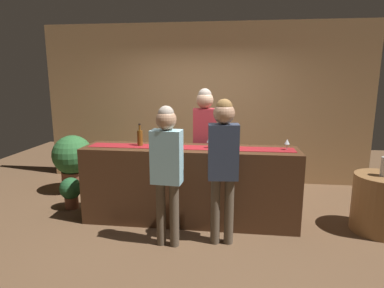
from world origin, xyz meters
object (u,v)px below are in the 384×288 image
at_px(wine_glass_mid_counter, 166,141).
at_px(wine_bottle_amber, 140,138).
at_px(round_side_table, 381,204).
at_px(wine_bottle_clear, 235,140).
at_px(potted_plant_small, 71,191).
at_px(wine_glass_far_end, 287,142).
at_px(customer_sipping, 223,157).
at_px(potted_plant_tall, 73,159).
at_px(customer_browsing, 167,162).
at_px(bartender, 205,134).
at_px(wine_bottle_green, 221,139).
at_px(wine_glass_near_customer, 209,140).

bearing_deg(wine_glass_mid_counter, wine_bottle_amber, 162.34).
relative_size(wine_bottle_amber, wine_glass_mid_counter, 2.10).
bearing_deg(wine_glass_mid_counter, round_side_table, 2.11).
relative_size(wine_bottle_clear, potted_plant_small, 0.64).
relative_size(wine_bottle_clear, round_side_table, 0.41).
relative_size(wine_glass_far_end, customer_sipping, 0.08).
xyz_separation_m(wine_bottle_amber, potted_plant_small, (-1.15, 0.18, -0.87)).
bearing_deg(potted_plant_tall, customer_sipping, -29.69).
distance_m(customer_browsing, potted_plant_small, 2.03).
height_order(customer_sipping, customer_browsing, customer_sipping).
bearing_deg(wine_bottle_amber, potted_plant_tall, 148.61).
bearing_deg(bartender, wine_glass_mid_counter, 51.01).
height_order(customer_sipping, round_side_table, customer_sipping).
bearing_deg(wine_glass_far_end, potted_plant_small, 176.26).
height_order(round_side_table, potted_plant_tall, potted_plant_tall).
bearing_deg(wine_bottle_clear, wine_bottle_green, 176.83).
xyz_separation_m(wine_glass_mid_counter, round_side_table, (2.74, 0.10, -0.77)).
bearing_deg(customer_browsing, wine_glass_near_customer, 62.91).
height_order(customer_browsing, potted_plant_tall, customer_browsing).
distance_m(bartender, customer_sipping, 1.19).
bearing_deg(customer_browsing, bartender, 80.63).
height_order(bartender, potted_plant_small, bartender).
height_order(wine_glass_near_customer, customer_sipping, customer_sipping).
distance_m(wine_bottle_clear, potted_plant_small, 2.57).
distance_m(wine_bottle_green, bartender, 0.59).
xyz_separation_m(wine_glass_mid_counter, potted_plant_tall, (-1.84, 1.01, -0.57)).
relative_size(customer_sipping, potted_plant_tall, 1.74).
xyz_separation_m(wine_bottle_amber, wine_glass_near_customer, (0.94, -0.03, -0.01)).
bearing_deg(wine_bottle_green, wine_glass_mid_counter, -167.90).
bearing_deg(potted_plant_tall, wine_glass_near_customer, -20.88).
relative_size(wine_bottle_clear, wine_glass_far_end, 2.10).
relative_size(wine_bottle_clear, wine_bottle_green, 1.00).
bearing_deg(wine_bottle_green, customer_sipping, -85.45).
bearing_deg(wine_bottle_amber, round_side_table, -0.39).
xyz_separation_m(wine_glass_far_end, potted_plant_tall, (-3.38, 0.91, -0.57)).
xyz_separation_m(wine_glass_far_end, customer_browsing, (-1.41, -0.70, -0.13)).
relative_size(wine_glass_mid_counter, potted_plant_small, 0.30).
bearing_deg(customer_sipping, wine_bottle_amber, 146.84).
bearing_deg(potted_plant_small, wine_bottle_green, -3.82).
distance_m(wine_glass_far_end, bartender, 1.24).
bearing_deg(potted_plant_tall, potted_plant_small, -66.71).
bearing_deg(wine_bottle_green, wine_glass_far_end, -3.53).
bearing_deg(wine_glass_near_customer, potted_plant_tall, 159.12).
bearing_deg(wine_bottle_amber, customer_browsing, -54.35).
bearing_deg(customer_sipping, potted_plant_small, 155.68).
xyz_separation_m(wine_bottle_green, wine_glass_mid_counter, (-0.71, -0.15, -0.01)).
bearing_deg(customer_browsing, potted_plant_tall, 145.14).
distance_m(wine_bottle_amber, customer_browsing, 0.89).
bearing_deg(wine_glass_far_end, customer_browsing, -153.78).
height_order(wine_bottle_amber, potted_plant_tall, wine_bottle_amber).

